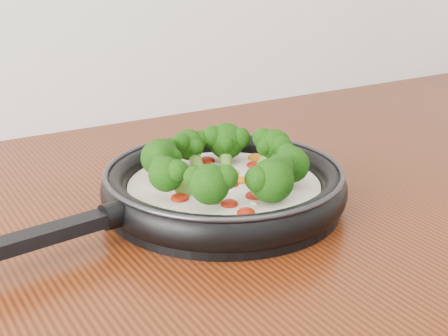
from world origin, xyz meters
TOP-DOWN VIEW (x-y plane):
  - skillet at (-0.11, 1.09)m, footprint 0.47×0.33m

SIDE VIEW (x-z plane):
  - skillet at x=-0.11m, z-range 0.89..0.97m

